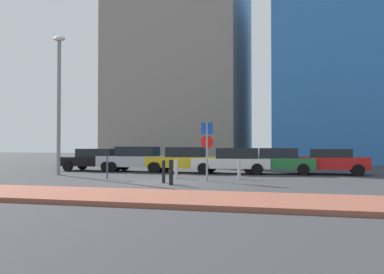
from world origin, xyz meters
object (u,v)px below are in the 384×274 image
object	(u,v)px
traffic_bollard_mid	(176,169)
traffic_bollard_far	(164,172)
parked_car_silver	(135,159)
traffic_bollard_edge	(239,170)
parked_car_black	(97,159)
parked_car_green	(277,161)
traffic_bollard_near	(171,172)
parking_sign_post	(207,144)
street_lamp	(59,94)
parked_car_yellow	(184,159)
parked_car_red	(330,161)
parked_car_white	(233,160)
parking_meter	(107,160)

from	to	relation	value
traffic_bollard_mid	traffic_bollard_far	size ratio (longest dim) A/B	0.96
parked_car_silver	traffic_bollard_edge	xyz separation A→B (m)	(7.04, -3.96, -0.36)
parked_car_black	parked_car_green	world-z (taller)	parked_car_green
traffic_bollard_far	traffic_bollard_mid	bearing A→B (deg)	94.72
traffic_bollard_near	traffic_bollard_mid	bearing A→B (deg)	103.39
parked_car_black	parking_sign_post	distance (m)	10.01
parked_car_black	traffic_bollard_mid	xyz separation A→B (m)	(6.61, -4.25, -0.27)
parking_sign_post	street_lamp	bearing A→B (deg)	169.93
street_lamp	traffic_bollard_edge	world-z (taller)	street_lamp
parked_car_silver	parked_car_yellow	world-z (taller)	parked_car_silver
parked_car_red	traffic_bollard_near	world-z (taller)	parked_car_red
parked_car_white	parked_car_green	size ratio (longest dim) A/B	1.06
parked_car_green	traffic_bollard_near	xyz separation A→B (m)	(-3.94, -7.63, -0.25)
parking_sign_post	traffic_bollard_mid	size ratio (longest dim) A/B	2.87
parked_car_green	parking_meter	bearing A→B (deg)	-145.44
traffic_bollard_near	traffic_bollard_edge	distance (m)	4.30
parked_car_red	parking_sign_post	distance (m)	8.20
traffic_bollard_far	parking_sign_post	bearing A→B (deg)	43.51
street_lamp	traffic_bollard_mid	world-z (taller)	street_lamp
parked_car_black	parked_car_white	size ratio (longest dim) A/B	1.00
parked_car_yellow	parking_meter	xyz separation A→B (m)	(-2.45, -5.30, 0.12)
traffic_bollard_far	parking_meter	bearing A→B (deg)	157.70
parked_car_black	parked_car_white	bearing A→B (deg)	-1.89
street_lamp	parked_car_black	bearing A→B (deg)	84.70
street_lamp	traffic_bollard_near	distance (m)	9.55
parked_car_black	parking_meter	size ratio (longest dim) A/B	3.24
parking_sign_post	traffic_bollard_near	world-z (taller)	parking_sign_post
street_lamp	traffic_bollard_near	world-z (taller)	street_lamp
parked_car_red	parking_sign_post	size ratio (longest dim) A/B	1.53
parked_car_red	traffic_bollard_edge	size ratio (longest dim) A/B	4.63
parked_car_yellow	traffic_bollard_near	size ratio (longest dim) A/B	4.24
parked_car_green	parked_car_black	bearing A→B (deg)	179.94
street_lamp	parking_meter	bearing A→B (deg)	-24.04
parking_meter	parking_sign_post	bearing A→B (deg)	1.56
parking_meter	traffic_bollard_near	distance (m)	4.54
parking_meter	traffic_bollard_mid	distance (m)	3.41
parked_car_red	parking_meter	xyz separation A→B (m)	(-10.81, -5.82, 0.14)
street_lamp	traffic_bollard_edge	bearing A→B (deg)	-1.44
parked_car_silver	street_lamp	bearing A→B (deg)	-129.43
parked_car_white	traffic_bollard_edge	world-z (taller)	parked_car_white
parked_car_yellow	parked_car_white	size ratio (longest dim) A/B	0.98
traffic_bollard_far	street_lamp	bearing A→B (deg)	156.77
parked_car_black	traffic_bollard_far	size ratio (longest dim) A/B	4.59
traffic_bollard_near	parked_car_silver	bearing A→B (deg)	121.94
parked_car_red	traffic_bollard_near	bearing A→B (deg)	-130.52
traffic_bollard_mid	traffic_bollard_edge	bearing A→B (deg)	4.33
parked_car_red	traffic_bollard_near	distance (m)	10.53
parked_car_white	parked_car_green	distance (m)	2.49
parked_car_yellow	parking_meter	size ratio (longest dim) A/B	3.16
parked_car_silver	parked_car_white	bearing A→B (deg)	-2.14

